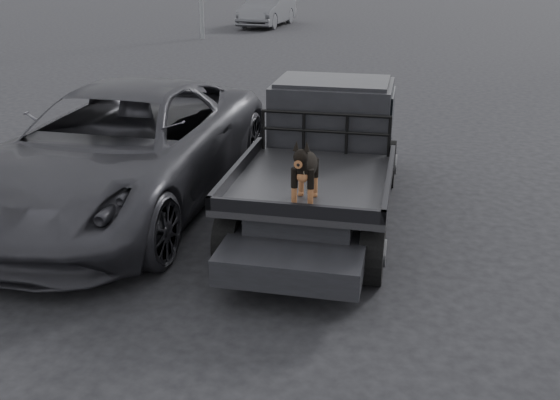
% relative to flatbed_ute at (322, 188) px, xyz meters
% --- Properties ---
extents(ground, '(120.00, 120.00, 0.00)m').
position_rel_flatbed_ute_xyz_m(ground, '(0.31, -1.73, -0.46)').
color(ground, black).
rests_on(ground, ground).
extents(flatbed_ute, '(2.00, 5.40, 0.92)m').
position_rel_flatbed_ute_xyz_m(flatbed_ute, '(0.00, 0.00, 0.00)').
color(flatbed_ute, black).
rests_on(flatbed_ute, ground).
extents(ute_cab, '(1.72, 1.30, 0.88)m').
position_rel_flatbed_ute_xyz_m(ute_cab, '(0.00, 0.95, 0.90)').
color(ute_cab, black).
rests_on(ute_cab, flatbed_ute).
extents(headache_rack, '(1.80, 0.08, 0.55)m').
position_rel_flatbed_ute_xyz_m(headache_rack, '(0.00, 0.20, 0.74)').
color(headache_rack, black).
rests_on(headache_rack, flatbed_ute).
extents(dog, '(0.32, 0.60, 0.74)m').
position_rel_flatbed_ute_xyz_m(dog, '(0.04, -1.67, 0.83)').
color(dog, black).
rests_on(dog, flatbed_ute).
extents(parked_suv, '(2.99, 6.29, 1.73)m').
position_rel_flatbed_ute_xyz_m(parked_suv, '(-2.93, -0.08, 0.41)').
color(parked_suv, '#28282D').
rests_on(parked_suv, ground).
extents(distant_car_a, '(2.06, 4.94, 1.59)m').
position_rel_flatbed_ute_xyz_m(distant_car_a, '(-6.21, 23.48, 0.33)').
color(distant_car_a, '#4A4B50').
rests_on(distant_car_a, ground).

